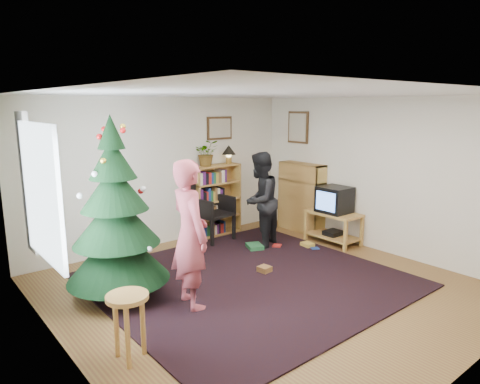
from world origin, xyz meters
TOP-DOWN VIEW (x-y plane):
  - floor at (0.00, 0.00)m, footprint 5.00×5.00m
  - ceiling at (0.00, 0.00)m, footprint 5.00×5.00m
  - wall_back at (0.00, 2.50)m, footprint 5.00×0.02m
  - wall_front at (0.00, -2.50)m, footprint 5.00×0.02m
  - wall_left at (-2.50, 0.00)m, footprint 0.02×5.00m
  - wall_right at (2.50, 0.00)m, footprint 0.02×5.00m
  - rug at (0.00, 0.30)m, footprint 3.80×3.60m
  - window_pane at (-2.47, 0.60)m, footprint 0.04×1.20m
  - curtain at (-2.43, 1.30)m, footprint 0.06×0.35m
  - picture_back at (1.15, 2.48)m, footprint 0.55×0.03m
  - picture_right at (2.48, 1.75)m, footprint 0.03×0.50m
  - christmas_tree at (-1.58, 0.93)m, footprint 1.25×1.25m
  - bookshelf_back at (0.96, 2.34)m, footprint 0.95×0.30m
  - bookshelf_right at (2.34, 1.49)m, footprint 0.30×0.95m
  - tv_stand at (2.22, 0.62)m, footprint 0.51×0.92m
  - crt_tv at (2.22, 0.62)m, footprint 0.47×0.51m
  - armchair at (0.67, 2.19)m, footprint 0.67×0.67m
  - stool at (-2.07, -0.40)m, footprint 0.39×0.39m
  - person_standing at (-1.01, 0.17)m, footprint 0.51×0.70m
  - person_by_chair at (1.08, 1.27)m, footprint 0.96×0.87m
  - potted_plant at (0.76, 2.34)m, footprint 0.53×0.50m
  - table_lamp at (1.26, 2.34)m, footprint 0.26×0.26m
  - floor_clutter at (1.19, 0.79)m, footprint 1.53×1.06m

SIDE VIEW (x-z plane):
  - floor at x=0.00m, z-range 0.00..0.00m
  - rug at x=0.00m, z-range 0.00..0.02m
  - floor_clutter at x=1.19m, z-range 0.00..0.08m
  - tv_stand at x=2.22m, z-range 0.05..0.60m
  - stool at x=-2.07m, z-range 0.18..0.84m
  - armchair at x=0.67m, z-range 0.05..1.13m
  - bookshelf_back at x=0.96m, z-range 0.01..1.31m
  - bookshelf_right at x=2.34m, z-range 0.01..1.31m
  - crt_tv at x=2.22m, z-range 0.55..1.00m
  - person_by_chair at x=1.08m, z-range 0.00..1.62m
  - person_standing at x=-1.01m, z-range 0.00..1.77m
  - christmas_tree at x=-1.58m, z-range -0.19..2.08m
  - wall_back at x=0.00m, z-range 0.00..2.50m
  - wall_front at x=0.00m, z-range 0.00..2.50m
  - wall_left at x=-2.50m, z-range 0.00..2.50m
  - wall_right at x=2.50m, z-range 0.00..2.50m
  - window_pane at x=-2.47m, z-range 0.80..2.20m
  - curtain at x=-2.43m, z-range 0.70..2.30m
  - table_lamp at x=1.26m, z-range 1.36..1.70m
  - potted_plant at x=0.76m, z-range 1.30..1.76m
  - picture_back at x=1.15m, z-range 1.74..2.16m
  - picture_right at x=2.48m, z-range 1.65..2.25m
  - ceiling at x=0.00m, z-range 2.50..2.50m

